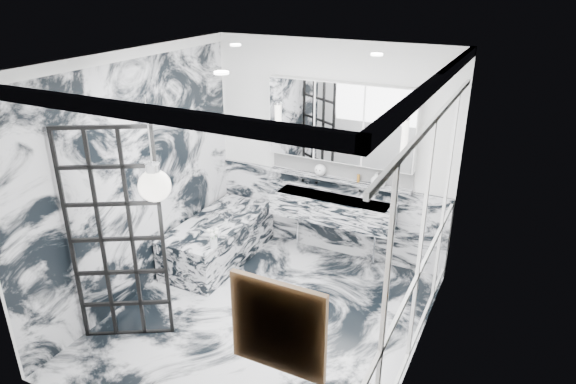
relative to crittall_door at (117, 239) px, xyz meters
The scene contains 25 objects.
floor 1.81m from the crittall_door, 35.48° to the left, with size 3.60×3.60×0.00m, color silver.
ceiling 2.20m from the crittall_door, 35.48° to the left, with size 3.60×3.60×0.00m, color white.
wall_back 2.89m from the crittall_door, 66.17° to the left, with size 3.60×3.60×0.00m, color white.
wall_front 1.54m from the crittall_door, 39.97° to the right, with size 3.60×3.60×0.00m, color white.
wall_left 0.98m from the crittall_door, 117.98° to the left, with size 3.60×3.60×0.00m, color white.
wall_right 2.90m from the crittall_door, 16.68° to the left, with size 3.60×3.60×0.00m, color white.
marble_clad_back 2.91m from the crittall_door, 65.96° to the left, with size 3.18×0.05×1.05m, color silver.
marble_clad_left 0.95m from the crittall_door, 117.16° to the left, with size 0.02×3.56×2.68m, color silver.
panel_molding 2.87m from the crittall_door, 16.80° to the left, with size 0.03×3.40×2.30m, color white.
soap_bottle_a 3.17m from the crittall_door, 53.24° to the left, with size 0.07×0.07×0.19m, color #8C5919.
soap_bottle_b 3.12m from the crittall_door, 54.31° to the left, with size 0.08×0.08×0.17m, color #4C4C51.
soap_bottle_c 3.12m from the crittall_door, 54.54° to the left, with size 0.12×0.12×0.16m, color silver.
face_pot 2.75m from the crittall_door, 67.23° to the left, with size 0.15×0.15×0.15m, color white.
amber_bottle 2.99m from the crittall_door, 58.05° to the left, with size 0.04×0.04×0.10m, color #8C5919.
flower_vase 1.28m from the crittall_door, 73.61° to the left, with size 0.08×0.08×0.12m, color silver.
crittall_door is the anchor object (origin of this frame).
artwork 2.47m from the crittall_door, 22.47° to the right, with size 0.54×0.05×0.54m, color #C25413.
pendant_light 1.54m from the crittall_door, 27.88° to the right, with size 0.24×0.24×0.24m, color white.
trough_sink 2.75m from the crittall_door, 61.18° to the left, with size 1.60×0.45×0.30m, color silver.
ledge 2.87m from the crittall_door, 62.77° to the left, with size 1.90×0.14×0.04m, color silver.
subway_tile 2.92m from the crittall_door, 63.33° to the left, with size 1.90×0.03×0.23m, color white.
mirror_cabinet 2.95m from the crittall_door, 62.82° to the left, with size 1.90×0.16×1.00m, color white.
sconce_left 2.59m from the crittall_door, 78.71° to the left, with size 0.07×0.07×0.40m, color white.
sconce_right 3.32m from the crittall_door, 49.07° to the left, with size 0.07×0.07×0.40m, color white.
bathtub 1.92m from the crittall_door, 90.48° to the left, with size 0.75×1.65×0.55m, color silver.
Camera 1 is at (2.29, -4.02, 3.50)m, focal length 32.00 mm.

